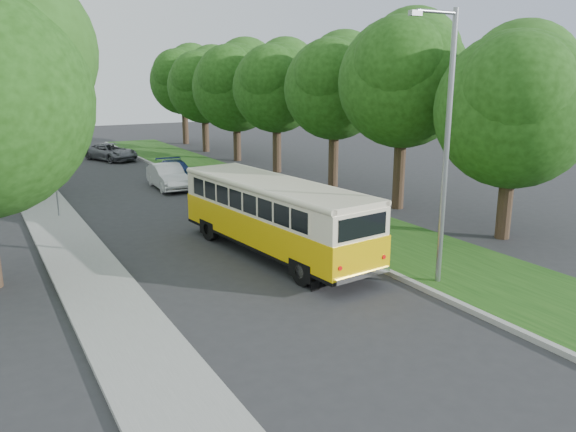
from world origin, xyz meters
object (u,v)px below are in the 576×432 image
car_blue (176,172)px  car_grey (111,152)px  lamppost_near (445,142)px  car_silver (223,190)px  vintage_bus (274,218)px  car_white (168,176)px  lamppost_far (34,119)px

car_blue → car_grey: size_ratio=0.96×
lamppost_near → car_silver: 13.96m
vintage_bus → car_blue: bearing=78.4°
car_grey → car_silver: bearing=-106.3°
vintage_bus → car_white: (0.52, 13.56, -0.66)m
vintage_bus → car_grey: bearing=83.5°
vintage_bus → car_silver: 8.55m
lamppost_near → car_blue: (-1.35, 20.17, -3.73)m
car_silver → car_white: car_silver is taller
vintage_bus → car_silver: bearing=73.0°
car_white → lamppost_near: bearing=-80.7°
car_silver → car_grey: size_ratio=0.94×
car_silver → car_grey: car_silver is taller
vintage_bus → car_white: bearing=81.8°
lamppost_near → car_white: (-2.32, 18.61, -3.67)m
car_silver → car_grey: 17.80m
car_blue → car_grey: (-1.26, 11.00, -0.00)m
lamppost_far → car_blue: 8.48m
lamppost_far → car_white: lamppost_far is taller
car_white → car_silver: bearing=-75.7°
car_silver → car_white: 5.31m
lamppost_far → car_silver: size_ratio=1.74×
vintage_bus → car_silver: size_ratio=2.12×
lamppost_near → car_blue: size_ratio=1.81×
car_white → car_blue: bearing=60.3°
lamppost_near → vintage_bus: (-2.84, 5.06, -3.01)m
lamppost_near → vintage_bus: 6.53m
lamppost_near → car_grey: (-2.61, 31.17, -3.73)m
car_blue → car_white: bearing=-115.5°
car_white → vintage_bus: bearing=-90.0°
vintage_bus → car_white: size_ratio=2.16×
lamppost_near → lamppost_far: 20.53m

